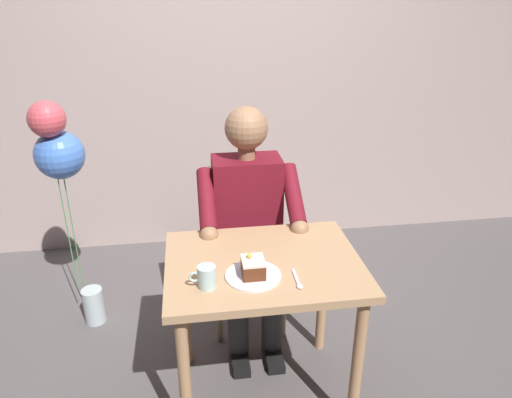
{
  "coord_description": "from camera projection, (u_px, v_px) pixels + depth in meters",
  "views": [
    {
      "loc": [
        0.29,
        1.7,
        1.81
      ],
      "look_at": [
        0.02,
        -0.1,
        1.0
      ],
      "focal_mm": 32.7,
      "sensor_mm": 36.0,
      "label": 1
    }
  ],
  "objects": [
    {
      "name": "dessert_spoon",
      "position": [
        298.0,
        282.0,
        1.86
      ],
      "size": [
        0.03,
        0.14,
        0.01
      ],
      "color": "silver",
      "rests_on": "dining_table"
    },
    {
      "name": "coffee_cup",
      "position": [
        206.0,
        277.0,
        1.81
      ],
      "size": [
        0.11,
        0.07,
        0.09
      ],
      "color": "silver",
      "rests_on": "dining_table"
    },
    {
      "name": "cake_slice",
      "position": [
        253.0,
        267.0,
        1.88
      ],
      "size": [
        0.09,
        0.11,
        0.09
      ],
      "color": "#5C2C17",
      "rests_on": "dessert_plate"
    },
    {
      "name": "chair",
      "position": [
        245.0,
        238.0,
        2.7
      ],
      "size": [
        0.42,
        0.42,
        0.91
      ],
      "color": "tan",
      "rests_on": "ground"
    },
    {
      "name": "balloon_display",
      "position": [
        61.0,
        167.0,
        2.46
      ],
      "size": [
        0.26,
        0.27,
        1.32
      ],
      "color": "#B2C1C6",
      "rests_on": "ground"
    },
    {
      "name": "ground_plane",
      "position": [
        263.0,
        390.0,
        2.32
      ],
      "size": [
        14.0,
        14.0,
        0.0
      ],
      "primitive_type": "plane",
      "color": "#544F4E"
    },
    {
      "name": "cafe_rear_panel",
      "position": [
        225.0,
        41.0,
        3.22
      ],
      "size": [
        6.4,
        0.12,
        3.0
      ],
      "primitive_type": "cube",
      "color": "#AE9891",
      "rests_on": "ground"
    },
    {
      "name": "dessert_plate",
      "position": [
        253.0,
        276.0,
        1.9
      ],
      "size": [
        0.23,
        0.23,
        0.01
      ],
      "primitive_type": "cylinder",
      "color": "white",
      "rests_on": "dining_table"
    },
    {
      "name": "dining_table",
      "position": [
        263.0,
        284.0,
        2.06
      ],
      "size": [
        0.84,
        0.65,
        0.75
      ],
      "color": "tan",
      "rests_on": "ground"
    },
    {
      "name": "seated_person",
      "position": [
        249.0,
        224.0,
        2.48
      ],
      "size": [
        0.53,
        0.58,
        1.3
      ],
      "color": "maroon",
      "rests_on": "ground"
    }
  ]
}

